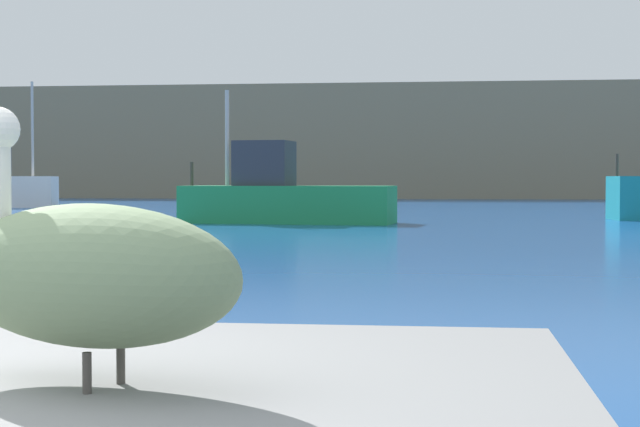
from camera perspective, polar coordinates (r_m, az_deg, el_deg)
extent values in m
cube|color=#7F755B|center=(71.82, 5.11, 3.92)|extent=(140.00, 13.07, 7.53)
ellipsoid|color=gray|center=(3.44, -12.86, -3.42)|extent=(1.25, 0.86, 0.48)
cylinder|color=#4C4742|center=(3.38, -13.02, -8.77)|extent=(0.03, 0.03, 0.13)
cylinder|color=#4C4742|center=(3.52, -11.18, -8.34)|extent=(0.03, 0.03, 0.13)
cylinder|color=#3F382D|center=(32.96, 16.41, 2.64)|extent=(0.10, 0.10, 0.70)
cube|color=#1E8C4C|center=(29.21, -1.83, 0.51)|extent=(6.28, 2.51, 1.08)
cube|color=#2D333D|center=(29.40, -3.16, 2.84)|extent=(1.71, 1.55, 1.30)
cylinder|color=#B2B2B2|center=(29.75, -5.26, 4.27)|extent=(0.12, 0.12, 2.80)
cylinder|color=#3F382D|center=(30.08, -7.25, 2.24)|extent=(0.10, 0.10, 0.70)
cube|color=white|center=(48.03, -17.62, 1.17)|extent=(5.16, 2.34, 1.41)
cylinder|color=#B2B2B2|center=(47.70, -15.93, 4.61)|extent=(0.12, 0.12, 4.29)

